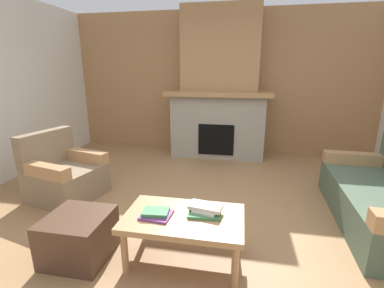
{
  "coord_description": "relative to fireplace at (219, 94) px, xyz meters",
  "views": [
    {
      "loc": [
        0.44,
        -2.46,
        1.61
      ],
      "look_at": [
        -0.2,
        0.93,
        0.65
      ],
      "focal_mm": 25.1,
      "sensor_mm": 36.0,
      "label": 1
    }
  ],
  "objects": [
    {
      "name": "wall_back_wood_panel",
      "position": [
        0.0,
        0.38,
        0.19
      ],
      "size": [
        6.0,
        0.12,
        2.7
      ],
      "primitive_type": "cube",
      "color": "#A87A4C",
      "rests_on": "ground"
    },
    {
      "name": "book_stack_center",
      "position": [
        0.17,
        -3.07,
        -0.7
      ],
      "size": [
        0.3,
        0.23,
        0.08
      ],
      "color": "#3D7F4C",
      "rests_on": "coffee_table"
    },
    {
      "name": "ottoman",
      "position": [
        -0.91,
        -3.26,
        -0.96
      ],
      "size": [
        0.52,
        0.52,
        0.4
      ],
      "primitive_type": "cube",
      "color": "#4C3323",
      "rests_on": "ground"
    },
    {
      "name": "book_stack_near_edge",
      "position": [
        -0.23,
        -3.18,
        -0.71
      ],
      "size": [
        0.26,
        0.23,
        0.05
      ],
      "color": "#7A3D84",
      "rests_on": "coffee_table"
    },
    {
      "name": "ground",
      "position": [
        0.0,
        -2.62,
        -1.16
      ],
      "size": [
        9.0,
        9.0,
        0.0
      ],
      "primitive_type": "plane",
      "color": "#9E754C"
    },
    {
      "name": "fireplace",
      "position": [
        0.0,
        0.0,
        0.0
      ],
      "size": [
        1.9,
        0.82,
        2.7
      ],
      "color": "gray",
      "rests_on": "ground"
    },
    {
      "name": "armchair",
      "position": [
        -1.78,
        -2.22,
        -0.87
      ],
      "size": [
        0.91,
        0.91,
        0.85
      ],
      "color": "#847056",
      "rests_on": "ground"
    },
    {
      "name": "coffee_table",
      "position": [
        0.0,
        -3.14,
        -0.79
      ],
      "size": [
        1.0,
        0.6,
        0.43
      ],
      "color": "tan",
      "rests_on": "ground"
    }
  ]
}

